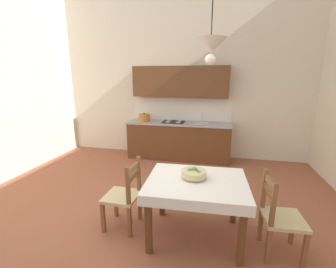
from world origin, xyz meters
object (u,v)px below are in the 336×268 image
at_px(dining_table, 196,191).
at_px(pendant_lamp, 211,46).
at_px(dining_chair_tv_side, 124,196).
at_px(fruit_bowl, 194,173).
at_px(kitchen_cabinetry, 179,124).
at_px(dining_chair_window_side, 279,218).

relative_size(dining_table, pendant_lamp, 1.51).
relative_size(dining_chair_tv_side, fruit_bowl, 3.10).
bearing_deg(dining_chair_tv_side, kitchen_cabinetry, 85.60).
relative_size(dining_chair_window_side, pendant_lamp, 1.16).
bearing_deg(kitchen_cabinetry, dining_chair_window_side, -60.49).
bearing_deg(fruit_bowl, dining_chair_tv_side, -175.35).
bearing_deg(dining_chair_tv_side, dining_table, 0.68).
relative_size(kitchen_cabinetry, dining_chair_tv_side, 2.65).
bearing_deg(dining_table, fruit_bowl, 123.63).
bearing_deg(kitchen_cabinetry, dining_table, -75.83).
distance_m(kitchen_cabinetry, dining_chair_window_side, 3.34).
bearing_deg(pendant_lamp, dining_table, 178.39).
distance_m(dining_table, pendant_lamp, 1.63).
bearing_deg(dining_chair_tv_side, pendant_lamp, 0.46).
bearing_deg(fruit_bowl, kitchen_cabinetry, 103.68).
bearing_deg(dining_chair_window_side, dining_table, 175.17).
relative_size(dining_chair_tv_side, dining_chair_window_side, 1.00).
bearing_deg(dining_chair_window_side, dining_chair_tv_side, 177.93).
relative_size(kitchen_cabinetry, dining_chair_window_side, 2.65).
bearing_deg(dining_chair_tv_side, fruit_bowl, 4.65).
height_order(dining_chair_tv_side, fruit_bowl, dining_chair_tv_side).
relative_size(dining_table, dining_chair_tv_side, 1.31).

